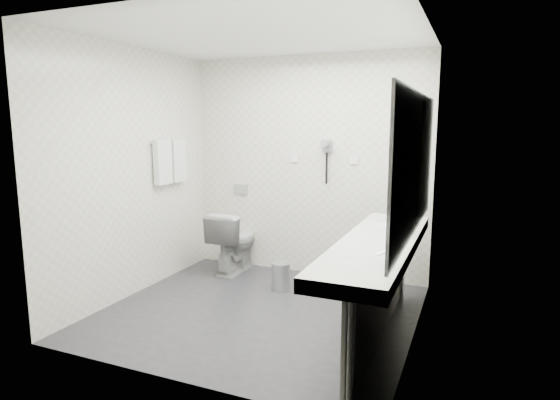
% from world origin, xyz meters
% --- Properties ---
extents(floor, '(2.80, 2.80, 0.00)m').
position_xyz_m(floor, '(0.00, 0.00, 0.00)').
color(floor, '#2B2A2F').
rests_on(floor, ground).
extents(ceiling, '(2.80, 2.80, 0.00)m').
position_xyz_m(ceiling, '(0.00, 0.00, 2.50)').
color(ceiling, white).
rests_on(ceiling, wall_back).
extents(wall_back, '(2.80, 0.00, 2.80)m').
position_xyz_m(wall_back, '(0.00, 1.30, 1.25)').
color(wall_back, silver).
rests_on(wall_back, floor).
extents(wall_front, '(2.80, 0.00, 2.80)m').
position_xyz_m(wall_front, '(0.00, -1.30, 1.25)').
color(wall_front, silver).
rests_on(wall_front, floor).
extents(wall_left, '(0.00, 2.60, 2.60)m').
position_xyz_m(wall_left, '(-1.40, 0.00, 1.25)').
color(wall_left, silver).
rests_on(wall_left, floor).
extents(wall_right, '(0.00, 2.60, 2.60)m').
position_xyz_m(wall_right, '(1.40, 0.00, 1.25)').
color(wall_right, silver).
rests_on(wall_right, floor).
extents(vanity_counter, '(0.55, 2.20, 0.10)m').
position_xyz_m(vanity_counter, '(1.12, -0.20, 0.80)').
color(vanity_counter, white).
rests_on(vanity_counter, floor).
extents(vanity_panel, '(0.03, 2.15, 0.75)m').
position_xyz_m(vanity_panel, '(1.15, -0.20, 0.38)').
color(vanity_panel, gray).
rests_on(vanity_panel, floor).
extents(vanity_post_near, '(0.06, 0.06, 0.75)m').
position_xyz_m(vanity_post_near, '(1.18, -1.24, 0.38)').
color(vanity_post_near, silver).
rests_on(vanity_post_near, floor).
extents(vanity_post_far, '(0.06, 0.06, 0.75)m').
position_xyz_m(vanity_post_far, '(1.18, 0.84, 0.38)').
color(vanity_post_far, silver).
rests_on(vanity_post_far, floor).
extents(mirror, '(0.02, 2.20, 1.05)m').
position_xyz_m(mirror, '(1.39, -0.20, 1.45)').
color(mirror, '#B2BCC6').
rests_on(mirror, wall_right).
extents(basin_near, '(0.40, 0.31, 0.05)m').
position_xyz_m(basin_near, '(1.12, -0.85, 0.83)').
color(basin_near, white).
rests_on(basin_near, vanity_counter).
extents(basin_far, '(0.40, 0.31, 0.05)m').
position_xyz_m(basin_far, '(1.12, 0.45, 0.83)').
color(basin_far, white).
rests_on(basin_far, vanity_counter).
extents(faucet_near, '(0.04, 0.04, 0.15)m').
position_xyz_m(faucet_near, '(1.32, -0.85, 0.92)').
color(faucet_near, silver).
rests_on(faucet_near, vanity_counter).
extents(faucet_far, '(0.04, 0.04, 0.15)m').
position_xyz_m(faucet_far, '(1.32, 0.45, 0.92)').
color(faucet_far, silver).
rests_on(faucet_far, vanity_counter).
extents(soap_bottle_a, '(0.05, 0.05, 0.09)m').
position_xyz_m(soap_bottle_a, '(1.22, -0.07, 0.90)').
color(soap_bottle_a, silver).
rests_on(soap_bottle_a, vanity_counter).
extents(glass_left, '(0.06, 0.06, 0.10)m').
position_xyz_m(glass_left, '(1.30, 0.03, 0.90)').
color(glass_left, silver).
rests_on(glass_left, vanity_counter).
extents(glass_right, '(0.06, 0.06, 0.11)m').
position_xyz_m(glass_right, '(1.33, 0.16, 0.90)').
color(glass_right, silver).
rests_on(glass_right, vanity_counter).
extents(toilet, '(0.41, 0.72, 0.73)m').
position_xyz_m(toilet, '(-0.80, 1.00, 0.37)').
color(toilet, white).
rests_on(toilet, floor).
extents(flush_plate, '(0.18, 0.02, 0.12)m').
position_xyz_m(flush_plate, '(-0.85, 1.29, 0.95)').
color(flush_plate, '#B2B5BA').
rests_on(flush_plate, wall_back).
extents(pedal_bin, '(0.25, 0.25, 0.28)m').
position_xyz_m(pedal_bin, '(-0.04, 0.62, 0.14)').
color(pedal_bin, '#B2B5BA').
rests_on(pedal_bin, floor).
extents(bin_lid, '(0.20, 0.20, 0.02)m').
position_xyz_m(bin_lid, '(-0.04, 0.62, 0.29)').
color(bin_lid, '#B2B5BA').
rests_on(bin_lid, pedal_bin).
extents(towel_rail, '(0.02, 0.62, 0.02)m').
position_xyz_m(towel_rail, '(-1.35, 0.55, 1.55)').
color(towel_rail, silver).
rests_on(towel_rail, wall_left).
extents(towel_near, '(0.07, 0.24, 0.48)m').
position_xyz_m(towel_near, '(-1.34, 0.41, 1.33)').
color(towel_near, white).
rests_on(towel_near, towel_rail).
extents(towel_far, '(0.07, 0.24, 0.48)m').
position_xyz_m(towel_far, '(-1.34, 0.69, 1.33)').
color(towel_far, white).
rests_on(towel_far, towel_rail).
extents(dryer_cradle, '(0.10, 0.04, 0.14)m').
position_xyz_m(dryer_cradle, '(0.25, 1.27, 1.50)').
color(dryer_cradle, gray).
rests_on(dryer_cradle, wall_back).
extents(dryer_barrel, '(0.08, 0.14, 0.08)m').
position_xyz_m(dryer_barrel, '(0.25, 1.20, 1.53)').
color(dryer_barrel, gray).
rests_on(dryer_barrel, dryer_cradle).
extents(dryer_cord, '(0.02, 0.02, 0.35)m').
position_xyz_m(dryer_cord, '(0.25, 1.26, 1.25)').
color(dryer_cord, black).
rests_on(dryer_cord, dryer_cradle).
extents(switch_plate_a, '(0.09, 0.02, 0.09)m').
position_xyz_m(switch_plate_a, '(-0.15, 1.29, 1.35)').
color(switch_plate_a, white).
rests_on(switch_plate_a, wall_back).
extents(switch_plate_b, '(0.09, 0.02, 0.09)m').
position_xyz_m(switch_plate_b, '(0.55, 1.29, 1.35)').
color(switch_plate_b, white).
rests_on(switch_plate_b, wall_back).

